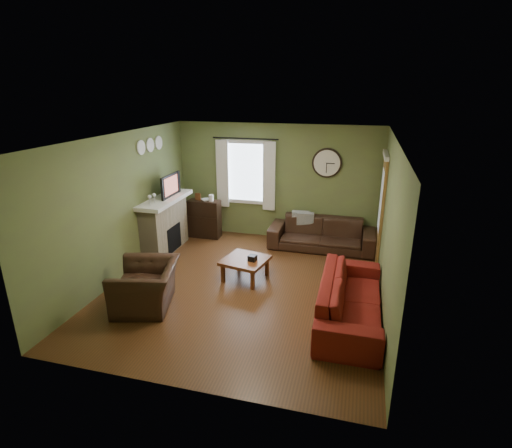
% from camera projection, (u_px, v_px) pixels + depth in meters
% --- Properties ---
extents(floor, '(4.60, 5.20, 0.00)m').
position_uv_depth(floor, '(245.00, 287.00, 7.06)').
color(floor, '#4F2D16').
rests_on(floor, ground).
extents(ceiling, '(4.60, 5.20, 0.00)m').
position_uv_depth(ceiling, '(243.00, 138.00, 6.21)').
color(ceiling, white).
rests_on(ceiling, ground).
extents(wall_left, '(0.00, 5.20, 2.60)m').
position_uv_depth(wall_left, '(122.00, 207.00, 7.19)').
color(wall_left, '#61713E').
rests_on(wall_left, ground).
extents(wall_right, '(0.00, 5.20, 2.60)m').
position_uv_depth(wall_right, '(389.00, 229.00, 6.08)').
color(wall_right, '#61713E').
rests_on(wall_right, ground).
extents(wall_back, '(4.60, 0.00, 2.60)m').
position_uv_depth(wall_back, '(277.00, 182.00, 9.01)').
color(wall_back, '#61713E').
rests_on(wall_back, ground).
extents(wall_front, '(4.60, 0.00, 2.60)m').
position_uv_depth(wall_front, '(175.00, 290.00, 4.26)').
color(wall_front, '#61713E').
rests_on(wall_front, ground).
extents(fireplace, '(0.40, 1.40, 1.10)m').
position_uv_depth(fireplace, '(165.00, 226.00, 8.44)').
color(fireplace, tan).
rests_on(fireplace, floor).
extents(firebox, '(0.04, 0.60, 0.55)m').
position_uv_depth(firebox, '(174.00, 238.00, 8.48)').
color(firebox, black).
rests_on(firebox, fireplace).
extents(mantel, '(0.58, 1.60, 0.08)m').
position_uv_depth(mantel, '(164.00, 200.00, 8.24)').
color(mantel, white).
rests_on(mantel, fireplace).
extents(tv, '(0.08, 0.60, 0.35)m').
position_uv_depth(tv, '(167.00, 188.00, 8.30)').
color(tv, black).
rests_on(tv, mantel).
extents(tv_screen, '(0.02, 0.62, 0.36)m').
position_uv_depth(tv_screen, '(171.00, 185.00, 8.26)').
color(tv_screen, '#994C3F').
rests_on(tv_screen, mantel).
extents(medallion_left, '(0.28, 0.28, 0.03)m').
position_uv_depth(medallion_left, '(141.00, 148.00, 7.61)').
color(medallion_left, white).
rests_on(medallion_left, wall_left).
extents(medallion_mid, '(0.28, 0.28, 0.03)m').
position_uv_depth(medallion_mid, '(150.00, 145.00, 7.93)').
color(medallion_mid, white).
rests_on(medallion_mid, wall_left).
extents(medallion_right, '(0.28, 0.28, 0.03)m').
position_uv_depth(medallion_right, '(159.00, 143.00, 8.25)').
color(medallion_right, white).
rests_on(medallion_right, wall_left).
extents(window_pane, '(1.00, 0.02, 1.30)m').
position_uv_depth(window_pane, '(247.00, 172.00, 9.09)').
color(window_pane, silver).
rests_on(window_pane, wall_back).
extents(curtain_rod, '(0.03, 0.03, 1.50)m').
position_uv_depth(curtain_rod, '(245.00, 138.00, 8.75)').
color(curtain_rod, black).
rests_on(curtain_rod, wall_back).
extents(curtain_left, '(0.28, 0.04, 1.55)m').
position_uv_depth(curtain_left, '(222.00, 174.00, 9.15)').
color(curtain_left, white).
rests_on(curtain_left, wall_back).
extents(curtain_right, '(0.28, 0.04, 1.55)m').
position_uv_depth(curtain_right, '(269.00, 177.00, 8.89)').
color(curtain_right, white).
rests_on(curtain_right, wall_back).
extents(wall_clock, '(0.64, 0.06, 0.64)m').
position_uv_depth(wall_clock, '(327.00, 163.00, 8.53)').
color(wall_clock, white).
rests_on(wall_clock, wall_back).
extents(door, '(0.05, 0.90, 2.10)m').
position_uv_depth(door, '(381.00, 210.00, 7.86)').
color(door, olive).
rests_on(door, floor).
extents(bookshelf, '(0.74, 0.31, 0.88)m').
position_uv_depth(bookshelf, '(204.00, 219.00, 9.27)').
color(bookshelf, black).
rests_on(bookshelf, floor).
extents(book, '(0.30, 0.30, 0.02)m').
position_uv_depth(book, '(202.00, 197.00, 9.10)').
color(book, brown).
rests_on(book, bookshelf).
extents(sofa_brown, '(2.24, 0.88, 0.66)m').
position_uv_depth(sofa_brown, '(322.00, 234.00, 8.64)').
color(sofa_brown, black).
rests_on(sofa_brown, floor).
extents(pillow_left, '(0.40, 0.16, 0.38)m').
position_uv_depth(pillow_left, '(300.00, 219.00, 8.90)').
color(pillow_left, '#8F9697').
rests_on(pillow_left, sofa_brown).
extents(pillow_right, '(0.38, 0.13, 0.37)m').
position_uv_depth(pillow_right, '(305.00, 220.00, 8.82)').
color(pillow_right, '#8F9697').
rests_on(pillow_right, sofa_brown).
extents(sofa_red, '(0.90, 2.30, 0.67)m').
position_uv_depth(sofa_red, '(351.00, 298.00, 6.00)').
color(sofa_red, maroon).
rests_on(sofa_red, floor).
extents(armchair, '(1.19, 1.29, 0.70)m').
position_uv_depth(armchair, '(146.00, 286.00, 6.35)').
color(armchair, black).
rests_on(armchair, floor).
extents(coffee_table, '(0.88, 0.88, 0.40)m').
position_uv_depth(coffee_table, '(245.00, 269.00, 7.29)').
color(coffee_table, brown).
rests_on(coffee_table, floor).
extents(tissue_box, '(0.16, 0.16, 0.10)m').
position_uv_depth(tissue_box, '(252.00, 261.00, 7.15)').
color(tissue_box, black).
rests_on(tissue_box, coffee_table).
extents(wine_glass_a, '(0.07, 0.07, 0.21)m').
position_uv_depth(wine_glass_a, '(150.00, 200.00, 7.64)').
color(wine_glass_a, white).
rests_on(wine_glass_a, mantel).
extents(wine_glass_b, '(0.07, 0.07, 0.20)m').
position_uv_depth(wine_glass_b, '(154.00, 198.00, 7.81)').
color(wine_glass_b, white).
rests_on(wine_glass_b, mantel).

